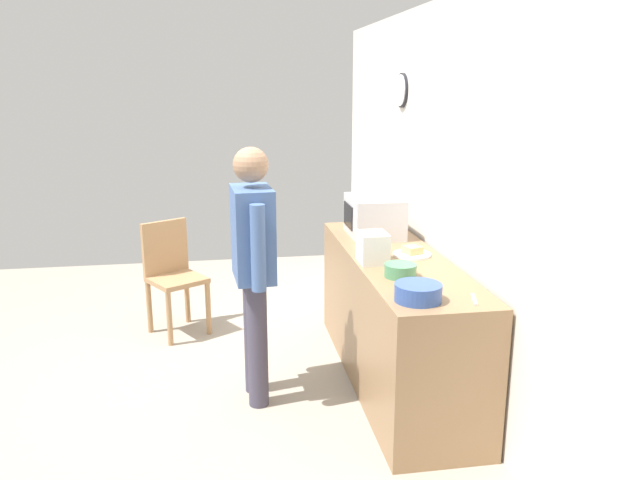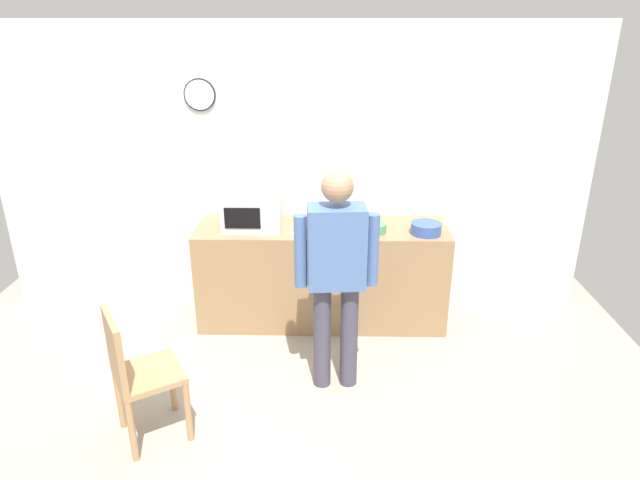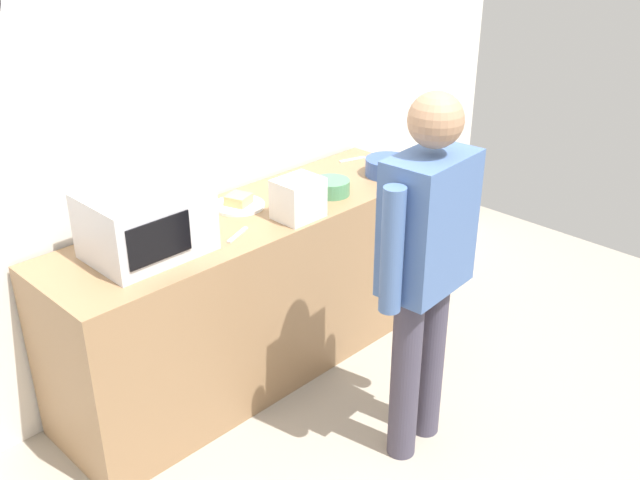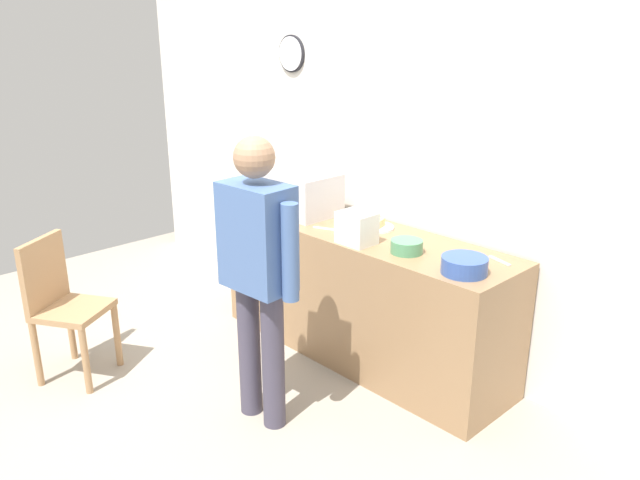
{
  "view_description": "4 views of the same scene",
  "coord_description": "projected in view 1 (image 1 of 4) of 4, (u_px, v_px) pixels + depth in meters",
  "views": [
    {
      "loc": [
        4.18,
        0.06,
        2.04
      ],
      "look_at": [
        0.32,
        0.69,
        1.05
      ],
      "focal_mm": 34.58,
      "sensor_mm": 36.0,
      "label": 1
    },
    {
      "loc": [
        0.36,
        -3.26,
        2.59
      ],
      "look_at": [
        0.28,
        0.76,
        0.97
      ],
      "focal_mm": 30.87,
      "sensor_mm": 36.0,
      "label": 2
    },
    {
      "loc": [
        -1.8,
        -1.32,
        2.37
      ],
      "look_at": [
        0.27,
        0.74,
        0.93
      ],
      "focal_mm": 40.71,
      "sensor_mm": 36.0,
      "label": 3
    },
    {
      "loc": [
        2.96,
        -1.73,
        2.23
      ],
      "look_at": [
        0.39,
        0.72,
        1.0
      ],
      "focal_mm": 35.51,
      "sensor_mm": 36.0,
      "label": 4
    }
  ],
  "objects": [
    {
      "name": "microwave",
      "position": [
        374.0,
        216.0,
        4.72
      ],
      "size": [
        0.5,
        0.39,
        0.3
      ],
      "color": "silver",
      "rests_on": "kitchen_counter"
    },
    {
      "name": "person_standing",
      "position": [
        253.0,
        257.0,
        3.9
      ],
      "size": [
        0.59,
        0.27,
        1.67
      ],
      "color": "#413D4F",
      "rests_on": "ground_plane"
    },
    {
      "name": "spoon_utensil",
      "position": [
        474.0,
        299.0,
        3.33
      ],
      "size": [
        0.17,
        0.07,
        0.01
      ],
      "primitive_type": "cube",
      "rotation": [
        0.0,
        0.0,
        2.85
      ],
      "color": "silver",
      "rests_on": "kitchen_counter"
    },
    {
      "name": "ground_plane",
      "position": [
        220.0,
        372.0,
        4.49
      ],
      "size": [
        6.0,
        6.0,
        0.0
      ],
      "primitive_type": "plane",
      "color": "#9E9384"
    },
    {
      "name": "cereal_bowl",
      "position": [
        400.0,
        270.0,
        3.72
      ],
      "size": [
        0.2,
        0.2,
        0.08
      ],
      "primitive_type": "cylinder",
      "color": "#4C8E60",
      "rests_on": "kitchen_counter"
    },
    {
      "name": "wooden_chair",
      "position": [
        172.0,
        272.0,
        5.13
      ],
      "size": [
        0.55,
        0.55,
        0.94
      ],
      "color": "#A87F56",
      "rests_on": "ground_plane"
    },
    {
      "name": "sandwich_plate",
      "position": [
        412.0,
        253.0,
        4.19
      ],
      "size": [
        0.26,
        0.26,
        0.07
      ],
      "color": "white",
      "rests_on": "kitchen_counter"
    },
    {
      "name": "salad_bowl",
      "position": [
        418.0,
        292.0,
        3.31
      ],
      "size": [
        0.26,
        0.26,
        0.09
      ],
      "primitive_type": "cylinder",
      "color": "#33519E",
      "rests_on": "kitchen_counter"
    },
    {
      "name": "toaster",
      "position": [
        373.0,
        248.0,
        4.01
      ],
      "size": [
        0.22,
        0.18,
        0.2
      ],
      "primitive_type": "cube",
      "color": "silver",
      "rests_on": "kitchen_counter"
    },
    {
      "name": "kitchen_counter",
      "position": [
        394.0,
        318.0,
        4.3
      ],
      "size": [
        2.19,
        0.62,
        0.91
      ],
      "primitive_type": "cube",
      "color": "#93704C",
      "rests_on": "ground_plane"
    },
    {
      "name": "back_wall",
      "position": [
        438.0,
        190.0,
        4.42
      ],
      "size": [
        5.4,
        0.13,
        2.6
      ],
      "color": "silver",
      "rests_on": "ground_plane"
    },
    {
      "name": "fork_utensil",
      "position": [
        368.0,
        248.0,
        4.36
      ],
      "size": [
        0.17,
        0.08,
        0.01
      ],
      "primitive_type": "cube",
      "rotation": [
        0.0,
        0.0,
        0.38
      ],
      "color": "silver",
      "rests_on": "kitchen_counter"
    }
  ]
}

